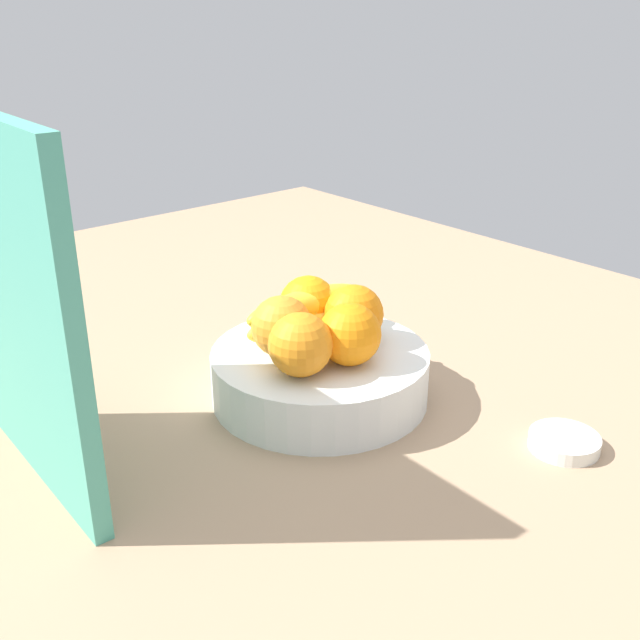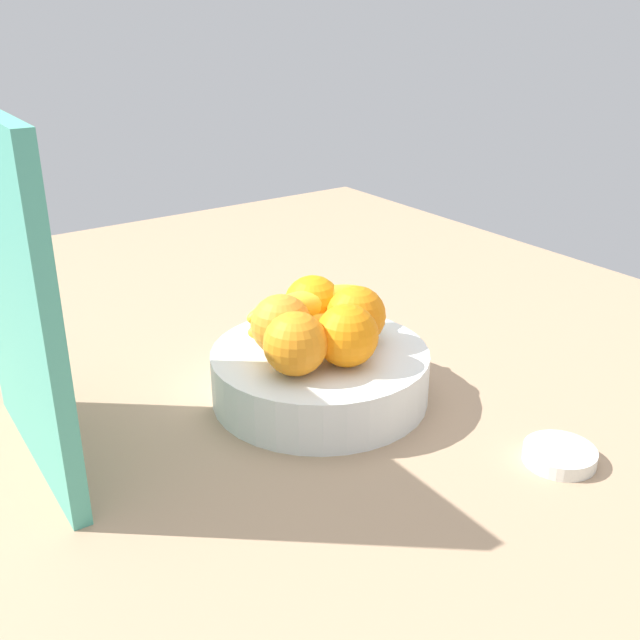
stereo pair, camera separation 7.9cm
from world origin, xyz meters
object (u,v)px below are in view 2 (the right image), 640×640
orange_front_right (356,315)px  orange_back_right (295,344)px  fruit_bowl (320,374)px  cutting_board (16,299)px  banana_bunch (313,315)px  orange_center (313,304)px  jar_lid (560,455)px  orange_back_left (281,325)px  orange_front_left (347,335)px

orange_front_right → orange_back_right: (-2.46, 10.31, 0.00)cm
fruit_bowl → cutting_board: bearing=78.6°
orange_front_right → banana_bunch: 5.41cm
orange_center → jar_lid: (-31.10, -9.84, -9.04)cm
banana_bunch → orange_center: bearing=-35.1°
orange_back_left → banana_bunch: size_ratio=0.41×
orange_center → orange_back_left: 7.35cm
cutting_board → fruit_bowl: bearing=-99.9°
orange_front_right → orange_back_left: 9.22cm
cutting_board → banana_bunch: bearing=-93.3°
orange_back_left → orange_back_right: size_ratio=1.00×
orange_front_right → orange_back_left: (2.82, 8.77, 0.00)cm
orange_center → banana_bunch: orange_center is taller
orange_back_left → orange_back_right: bearing=163.8°
orange_front_right → cutting_board: (6.96, 36.31, 8.17)cm
orange_back_right → cutting_board: size_ratio=0.20×
fruit_bowl → jar_lid: (-25.71, -12.55, -2.33)cm
fruit_bowl → orange_center: size_ratio=3.61×
cutting_board → jar_lid: size_ratio=4.76×
fruit_bowl → orange_front_right: 8.30cm
orange_front_left → orange_center: 10.22cm
banana_bunch → jar_lid: size_ratio=2.31×
orange_back_right → jar_lid: (-22.65, -18.01, -9.04)cm
fruit_bowl → banana_bunch: banana_bunch is taller
fruit_bowl → orange_back_right: bearing=119.2°
orange_back_right → banana_bunch: bearing=-46.1°
orange_front_right → jar_lid: 27.78cm
cutting_board → jar_lid: bearing=-124.5°
orange_center → banana_bunch: (-1.81, 1.28, -0.50)cm
orange_center → orange_back_right: bearing=136.0°
fruit_bowl → orange_center: (5.40, -2.71, 6.71)cm
orange_center → cutting_board: cutting_board is taller
orange_front_right → orange_center: same height
orange_front_left → orange_back_right: same height
orange_back_left → fruit_bowl: bearing=-119.6°
orange_front_left → orange_center: same height
jar_lid → fruit_bowl: bearing=26.0°
orange_front_right → banana_bunch: (4.17, 3.41, -0.50)cm
fruit_bowl → orange_center: bearing=-26.6°
fruit_bowl → orange_back_left: size_ratio=3.61×
orange_front_left → jar_lid: (-21.13, -12.07, -9.04)cm
orange_center → orange_back_left: (-3.16, 6.63, 0.00)cm
orange_back_left → jar_lid: (-27.94, -16.47, -9.04)cm
orange_center → orange_back_left: bearing=115.5°
orange_front_left → orange_front_right: size_ratio=1.00×
fruit_bowl → banana_bunch: size_ratio=1.49×
orange_center → orange_front_right: bearing=-160.3°
banana_bunch → cutting_board: bearing=85.2°
fruit_bowl → orange_front_right: bearing=-97.0°
orange_front_left → orange_front_right: 5.91cm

